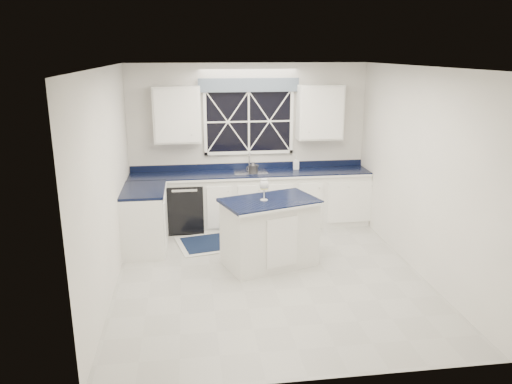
{
  "coord_description": "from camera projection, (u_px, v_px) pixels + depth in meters",
  "views": [
    {
      "loc": [
        -1.01,
        -6.04,
        2.89
      ],
      "look_at": [
        -0.13,
        0.4,
        1.04
      ],
      "focal_mm": 35.0,
      "sensor_mm": 36.0,
      "label": 1
    }
  ],
  "objects": [
    {
      "name": "rug",
      "position": [
        224.0,
        241.0,
        7.81
      ],
      "size": [
        1.56,
        1.14,
        0.02
      ],
      "rotation": [
        0.0,
        0.0,
        0.21
      ],
      "color": "#B9B9B4",
      "rests_on": "ground"
    },
    {
      "name": "upper_cabinets",
      "position": [
        250.0,
        113.0,
        8.14
      ],
      "size": [
        3.1,
        0.34,
        0.9
      ],
      "color": "silver",
      "rests_on": "ground"
    },
    {
      "name": "island",
      "position": [
        269.0,
        232.0,
        6.89
      ],
      "size": [
        1.44,
        1.12,
        0.94
      ],
      "rotation": [
        0.0,
        0.0,
        0.32
      ],
      "color": "silver",
      "rests_on": "ground"
    },
    {
      "name": "kettle",
      "position": [
        253.0,
        168.0,
        8.26
      ],
      "size": [
        0.24,
        0.2,
        0.18
      ],
      "rotation": [
        0.0,
        0.0,
        0.4
      ],
      "color": "#2B2B2E",
      "rests_on": "countertop"
    },
    {
      "name": "soap_bottle",
      "position": [
        296.0,
        163.0,
        8.48
      ],
      "size": [
        0.11,
        0.11,
        0.21
      ],
      "primitive_type": "imported",
      "rotation": [
        0.0,
        0.0,
        -0.14
      ],
      "color": "silver",
      "rests_on": "countertop"
    },
    {
      "name": "ground",
      "position": [
        269.0,
        274.0,
        6.68
      ],
      "size": [
        4.5,
        4.5,
        0.0
      ],
      "primitive_type": "plane",
      "color": "#A8A8A3",
      "rests_on": "ground"
    },
    {
      "name": "window",
      "position": [
        249.0,
        117.0,
        8.27
      ],
      "size": [
        1.65,
        0.09,
        1.26
      ],
      "color": "black",
      "rests_on": "ground"
    },
    {
      "name": "back_wall",
      "position": [
        249.0,
        145.0,
        8.45
      ],
      "size": [
        4.0,
        0.1,
        2.7
      ],
      "primitive_type": "cube",
      "color": "beige",
      "rests_on": "ground"
    },
    {
      "name": "countertop",
      "position": [
        251.0,
        174.0,
        8.28
      ],
      "size": [
        3.98,
        0.64,
        0.04
      ],
      "primitive_type": "cube",
      "color": "black",
      "rests_on": "base_cabinets"
    },
    {
      "name": "faucet",
      "position": [
        249.0,
        161.0,
        8.42
      ],
      "size": [
        0.05,
        0.2,
        0.3
      ],
      "color": "silver",
      "rests_on": "countertop"
    },
    {
      "name": "wine_glass",
      "position": [
        264.0,
        186.0,
        6.68
      ],
      "size": [
        0.13,
        0.13,
        0.3
      ],
      "color": "silver",
      "rests_on": "island"
    },
    {
      "name": "base_cabinets",
      "position": [
        232.0,
        204.0,
        8.21
      ],
      "size": [
        3.99,
        1.6,
        0.9
      ],
      "color": "silver",
      "rests_on": "ground"
    },
    {
      "name": "dishwasher",
      "position": [
        185.0,
        205.0,
        8.28
      ],
      "size": [
        0.6,
        0.58,
        0.82
      ],
      "primitive_type": "cube",
      "color": "black",
      "rests_on": "ground"
    }
  ]
}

